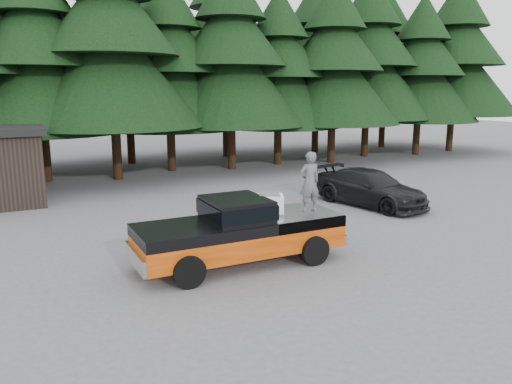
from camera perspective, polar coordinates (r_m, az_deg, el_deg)
name	(u,v)px	position (r m, az deg, el deg)	size (l,w,h in m)	color
ground	(252,254)	(15.09, -0.52, -7.11)	(120.00, 120.00, 0.00)	#4E4E51
pickup_truck	(240,241)	(14.09, -1.87, -5.66)	(6.00, 2.04, 1.33)	#CB4E11
truck_cab	(236,209)	(13.79, -2.27, -1.91)	(1.66, 1.90, 0.59)	black
air_compressor	(269,205)	(14.35, 1.53, -1.47)	(0.78, 0.65, 0.53)	white
man_on_bed	(309,182)	(14.53, 6.12, 1.14)	(0.65, 0.43, 1.78)	#4D4D54
parked_car	(370,188)	(21.62, 12.92, 0.47)	(2.10, 5.18, 1.50)	black
treeline	(126,37)	(30.88, -14.61, 16.73)	(60.15, 16.05, 17.50)	black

